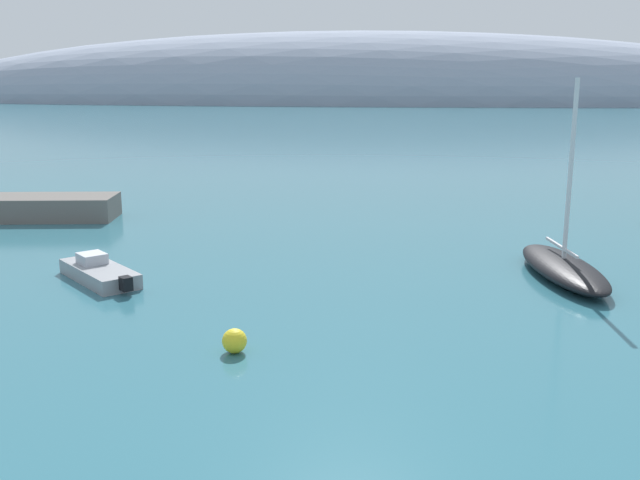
# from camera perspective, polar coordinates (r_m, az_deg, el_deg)

# --- Properties ---
(distant_ridge) EXTENTS (286.08, 57.54, 42.54)m
(distant_ridge) POSITION_cam_1_polar(r_m,az_deg,el_deg) (223.62, 1.71, 10.83)
(distant_ridge) COLOR #8E99AD
(distant_ridge) RESTS_ON ground
(sailboat_black_near_shore) EXTENTS (3.48, 7.62, 7.62)m
(sailboat_black_near_shore) POSITION_cam_1_polar(r_m,az_deg,el_deg) (29.38, 18.75, -2.00)
(sailboat_black_near_shore) COLOR black
(sailboat_black_near_shore) RESTS_ON water
(motorboat_grey_alongside_breakwater) EXTENTS (4.20, 4.01, 0.96)m
(motorboat_grey_alongside_breakwater) POSITION_cam_1_polar(r_m,az_deg,el_deg) (28.77, -17.13, -2.47)
(motorboat_grey_alongside_breakwater) COLOR gray
(motorboat_grey_alongside_breakwater) RESTS_ON water
(mooring_buoy_yellow) EXTENTS (0.71, 0.71, 0.71)m
(mooring_buoy_yellow) POSITION_cam_1_polar(r_m,az_deg,el_deg) (20.59, -6.81, -7.96)
(mooring_buoy_yellow) COLOR yellow
(mooring_buoy_yellow) RESTS_ON water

